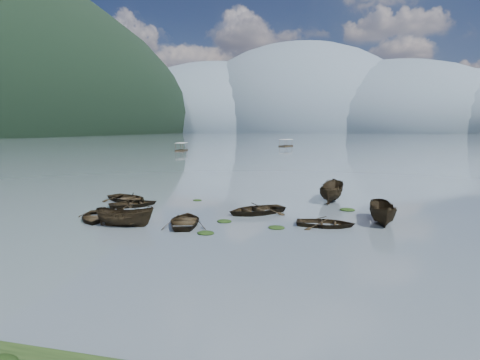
% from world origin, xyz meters
% --- Properties ---
extents(ground_plane, '(2400.00, 2400.00, 0.00)m').
position_xyz_m(ground_plane, '(0.00, 0.00, 0.00)').
color(ground_plane, '#4F5B63').
extents(haze_mtn_a, '(520.00, 520.00, 280.00)m').
position_xyz_m(haze_mtn_a, '(-260.00, 900.00, 0.00)').
color(haze_mtn_a, '#475666').
rests_on(haze_mtn_a, ground).
extents(haze_mtn_b, '(520.00, 520.00, 340.00)m').
position_xyz_m(haze_mtn_b, '(-60.00, 900.00, 0.00)').
color(haze_mtn_b, '#475666').
rests_on(haze_mtn_b, ground).
extents(haze_mtn_c, '(520.00, 520.00, 260.00)m').
position_xyz_m(haze_mtn_c, '(140.00, 900.00, 0.00)').
color(haze_mtn_c, '#475666').
rests_on(haze_mtn_c, ground).
extents(haze_mtn_d, '(520.00, 520.00, 220.00)m').
position_xyz_m(haze_mtn_d, '(320.00, 900.00, 0.00)').
color(haze_mtn_d, '#475666').
rests_on(haze_mtn_d, ground).
extents(rowboat_0, '(4.26, 4.75, 0.81)m').
position_xyz_m(rowboat_0, '(-8.62, 3.54, 0.00)').
color(rowboat_0, black).
rests_on(rowboat_0, ground).
extents(rowboat_1, '(4.82, 4.62, 0.81)m').
position_xyz_m(rowboat_1, '(-8.31, 8.44, 0.00)').
color(rowboat_1, black).
rests_on(rowboat_1, ground).
extents(rowboat_2, '(4.15, 1.85, 1.56)m').
position_xyz_m(rowboat_2, '(-5.57, 2.38, 0.00)').
color(rowboat_2, black).
rests_on(rowboat_2, ground).
extents(rowboat_3, '(4.01, 4.84, 0.87)m').
position_xyz_m(rowboat_3, '(-1.87, 3.79, 0.00)').
color(rowboat_3, black).
rests_on(rowboat_3, ground).
extents(rowboat_4, '(3.85, 2.77, 0.79)m').
position_xyz_m(rowboat_4, '(7.36, 5.40, 0.00)').
color(rowboat_4, black).
rests_on(rowboat_4, ground).
extents(rowboat_5, '(1.72, 4.44, 1.71)m').
position_xyz_m(rowboat_5, '(11.17, 7.18, 0.00)').
color(rowboat_5, black).
rests_on(rowboat_5, ground).
extents(rowboat_6, '(5.59, 4.97, 0.96)m').
position_xyz_m(rowboat_6, '(-9.87, 10.22, 0.00)').
color(rowboat_6, black).
rests_on(rowboat_6, ground).
extents(rowboat_7, '(5.65, 5.51, 0.96)m').
position_xyz_m(rowboat_7, '(2.16, 8.13, 0.00)').
color(rowboat_7, black).
rests_on(rowboat_7, ground).
extents(rowboat_8, '(2.62, 5.22, 1.93)m').
position_xyz_m(rowboat_8, '(7.78, 14.59, 0.00)').
color(rowboat_8, black).
rests_on(rowboat_8, ground).
extents(weed_clump_0, '(1.22, 1.00, 0.27)m').
position_xyz_m(weed_clump_0, '(-5.96, 5.58, 0.00)').
color(weed_clump_0, black).
rests_on(weed_clump_0, ground).
extents(weed_clump_1, '(1.03, 0.82, 0.23)m').
position_xyz_m(weed_clump_1, '(0.52, 4.99, 0.00)').
color(weed_clump_1, black).
rests_on(weed_clump_1, ground).
extents(weed_clump_2, '(1.08, 0.86, 0.23)m').
position_xyz_m(weed_clump_2, '(0.19, 1.87, 0.00)').
color(weed_clump_2, black).
rests_on(weed_clump_2, ground).
extents(weed_clump_3, '(0.80, 0.68, 0.18)m').
position_xyz_m(weed_clump_3, '(3.18, 10.37, 0.00)').
color(weed_clump_3, black).
rests_on(weed_clump_3, ground).
extents(weed_clump_4, '(1.10, 0.87, 0.23)m').
position_xyz_m(weed_clump_4, '(4.27, 4.14, 0.00)').
color(weed_clump_4, black).
rests_on(weed_clump_4, ground).
extents(weed_clump_5, '(0.98, 0.79, 0.21)m').
position_xyz_m(weed_clump_5, '(-6.72, 5.68, 0.00)').
color(weed_clump_5, black).
rests_on(weed_clump_5, ground).
extents(weed_clump_6, '(0.83, 0.69, 0.17)m').
position_xyz_m(weed_clump_6, '(-3.97, 12.04, 0.00)').
color(weed_clump_6, black).
rests_on(weed_clump_6, ground).
extents(weed_clump_7, '(1.19, 0.95, 0.26)m').
position_xyz_m(weed_clump_7, '(9.02, 10.75, 0.00)').
color(weed_clump_7, black).
rests_on(weed_clump_7, ground).
extents(pontoon_left, '(3.33, 6.39, 2.34)m').
position_xyz_m(pontoon_left, '(-34.92, 85.04, 0.00)').
color(pontoon_left, black).
rests_on(pontoon_left, ground).
extents(pontoon_centre, '(5.02, 7.23, 2.56)m').
position_xyz_m(pontoon_centre, '(-7.91, 122.19, 0.00)').
color(pontoon_centre, black).
rests_on(pontoon_centre, ground).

